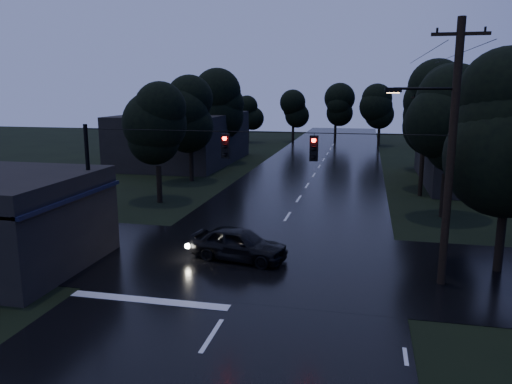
% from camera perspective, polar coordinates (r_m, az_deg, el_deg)
% --- Properties ---
extents(main_road, '(12.00, 120.00, 0.02)m').
position_cam_1_polar(main_road, '(39.51, 5.87, 0.72)').
color(main_road, black).
rests_on(main_road, ground).
extents(cross_street, '(60.00, 9.00, 0.02)m').
position_cam_1_polar(cross_street, '(22.30, 0.38, -7.92)').
color(cross_street, black).
rests_on(cross_street, ground).
extents(building_far_right, '(10.00, 14.00, 4.40)m').
position_cam_1_polar(building_far_right, '(43.93, 25.07, 3.69)').
color(building_far_right, black).
rests_on(building_far_right, ground).
extents(building_far_left, '(10.00, 16.00, 5.00)m').
position_cam_1_polar(building_far_left, '(52.15, -8.27, 6.09)').
color(building_far_left, black).
rests_on(building_far_left, ground).
extents(utility_pole_main, '(3.50, 0.30, 10.00)m').
position_cam_1_polar(utility_pole_main, '(19.90, 21.18, 4.48)').
color(utility_pole_main, black).
rests_on(utility_pole_main, ground).
extents(utility_pole_far, '(2.00, 0.30, 7.50)m').
position_cam_1_polar(utility_pole_far, '(36.93, 18.58, 5.49)').
color(utility_pole_far, black).
rests_on(utility_pole_far, ground).
extents(anchor_pole_left, '(0.18, 0.18, 6.00)m').
position_cam_1_polar(anchor_pole_left, '(23.32, -18.48, -0.01)').
color(anchor_pole_left, black).
rests_on(anchor_pole_left, ground).
extents(span_signals, '(15.00, 0.37, 1.12)m').
position_cam_1_polar(span_signals, '(20.03, 1.36, 5.27)').
color(span_signals, black).
rests_on(span_signals, ground).
extents(tree_corner_near, '(4.48, 4.48, 9.44)m').
position_cam_1_polar(tree_corner_near, '(22.31, 27.19, 6.58)').
color(tree_corner_near, black).
rests_on(tree_corner_near, ground).
extents(tree_left_a, '(3.92, 3.92, 8.26)m').
position_cam_1_polar(tree_left_a, '(33.43, -11.27, 7.63)').
color(tree_left_a, black).
rests_on(tree_left_a, ground).
extents(tree_left_b, '(4.20, 4.20, 8.85)m').
position_cam_1_polar(tree_left_b, '(41.05, -7.55, 8.99)').
color(tree_left_b, black).
rests_on(tree_left_b, ground).
extents(tree_left_c, '(4.48, 4.48, 9.44)m').
position_cam_1_polar(tree_left_c, '(50.71, -4.31, 9.98)').
color(tree_left_c, black).
rests_on(tree_left_c, ground).
extents(tree_right_a, '(4.20, 4.20, 8.85)m').
position_cam_1_polar(tree_right_a, '(30.94, 21.21, 7.46)').
color(tree_right_a, black).
rests_on(tree_right_a, ground).
extents(tree_right_b, '(4.48, 4.48, 9.44)m').
position_cam_1_polar(tree_right_b, '(38.92, 20.41, 8.78)').
color(tree_right_b, black).
rests_on(tree_right_b, ground).
extents(tree_right_c, '(4.76, 4.76, 10.03)m').
position_cam_1_polar(tree_right_c, '(48.90, 19.59, 9.73)').
color(tree_right_c, black).
rests_on(tree_right_c, ground).
extents(car, '(4.63, 2.53, 1.49)m').
position_cam_1_polar(car, '(22.28, -2.00, -5.92)').
color(car, black).
rests_on(car, ground).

